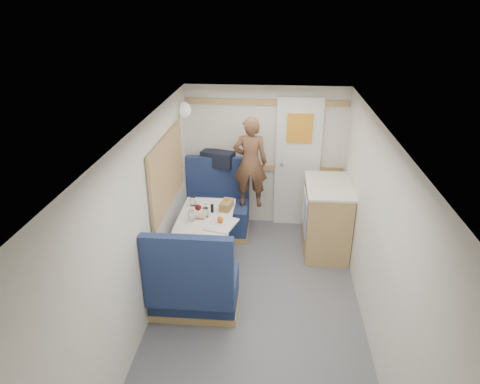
# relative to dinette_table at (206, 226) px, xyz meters

# --- Properties ---
(floor) EXTENTS (4.50, 4.50, 0.00)m
(floor) POSITION_rel_dinette_table_xyz_m (0.65, -1.00, -0.57)
(floor) COLOR #515156
(floor) RESTS_ON ground
(ceiling) EXTENTS (4.50, 4.50, 0.00)m
(ceiling) POSITION_rel_dinette_table_xyz_m (0.65, -1.00, 1.43)
(ceiling) COLOR silver
(ceiling) RESTS_ON wall_back
(wall_back) EXTENTS (2.20, 0.02, 2.00)m
(wall_back) POSITION_rel_dinette_table_xyz_m (0.65, 1.25, 0.43)
(wall_back) COLOR silver
(wall_back) RESTS_ON floor
(wall_left) EXTENTS (0.02, 4.50, 2.00)m
(wall_left) POSITION_rel_dinette_table_xyz_m (-0.45, -1.00, 0.43)
(wall_left) COLOR silver
(wall_left) RESTS_ON floor
(wall_right) EXTENTS (0.02, 4.50, 2.00)m
(wall_right) POSITION_rel_dinette_table_xyz_m (1.75, -1.00, 0.43)
(wall_right) COLOR silver
(wall_right) RESTS_ON floor
(oak_trim_low) EXTENTS (2.15, 0.02, 0.08)m
(oak_trim_low) POSITION_rel_dinette_table_xyz_m (0.65, 1.23, 0.28)
(oak_trim_low) COLOR #997545
(oak_trim_low) RESTS_ON wall_back
(oak_trim_high) EXTENTS (2.15, 0.02, 0.08)m
(oak_trim_high) POSITION_rel_dinette_table_xyz_m (0.65, 1.23, 1.21)
(oak_trim_high) COLOR #997545
(oak_trim_high) RESTS_ON wall_back
(side_window) EXTENTS (0.04, 1.30, 0.72)m
(side_window) POSITION_rel_dinette_table_xyz_m (-0.43, 0.00, 0.68)
(side_window) COLOR #9EAB91
(side_window) RESTS_ON wall_left
(rear_door) EXTENTS (0.62, 0.12, 1.86)m
(rear_door) POSITION_rel_dinette_table_xyz_m (1.10, 1.22, 0.41)
(rear_door) COLOR white
(rear_door) RESTS_ON wall_back
(dinette_table) EXTENTS (0.62, 0.92, 0.72)m
(dinette_table) POSITION_rel_dinette_table_xyz_m (0.00, 0.00, 0.00)
(dinette_table) COLOR white
(dinette_table) RESTS_ON floor
(bench_far) EXTENTS (0.90, 0.59, 1.05)m
(bench_far) POSITION_rel_dinette_table_xyz_m (-0.00, 0.86, -0.27)
(bench_far) COLOR #18294D
(bench_far) RESTS_ON floor
(bench_near) EXTENTS (0.90, 0.59, 1.05)m
(bench_near) POSITION_rel_dinette_table_xyz_m (-0.00, -0.86, -0.27)
(bench_near) COLOR #18294D
(bench_near) RESTS_ON floor
(ledge) EXTENTS (0.90, 0.14, 0.04)m
(ledge) POSITION_rel_dinette_table_xyz_m (-0.00, 1.12, 0.31)
(ledge) COLOR #997545
(ledge) RESTS_ON bench_far
(dome_light) EXTENTS (0.20, 0.20, 0.20)m
(dome_light) POSITION_rel_dinette_table_xyz_m (-0.39, 0.85, 1.18)
(dome_light) COLOR white
(dome_light) RESTS_ON wall_left
(galley_counter) EXTENTS (0.57, 0.92, 0.92)m
(galley_counter) POSITION_rel_dinette_table_xyz_m (1.47, 0.55, -0.10)
(galley_counter) COLOR #997545
(galley_counter) RESTS_ON floor
(person) EXTENTS (0.46, 0.31, 1.23)m
(person) POSITION_rel_dinette_table_xyz_m (0.46, 0.85, 0.50)
(person) COLOR brown
(person) RESTS_ON bench_far
(duffel_bag) EXTENTS (0.49, 0.34, 0.21)m
(duffel_bag) POSITION_rel_dinette_table_xyz_m (-0.00, 1.12, 0.44)
(duffel_bag) COLOR black
(duffel_bag) RESTS_ON ledge
(tray) EXTENTS (0.38, 0.44, 0.02)m
(tray) POSITION_rel_dinette_table_xyz_m (0.22, -0.24, 0.16)
(tray) COLOR silver
(tray) RESTS_ON dinette_table
(orange_fruit) EXTENTS (0.07, 0.07, 0.07)m
(orange_fruit) POSITION_rel_dinette_table_xyz_m (0.20, -0.21, 0.21)
(orange_fruit) COLOR #DE4D09
(orange_fruit) RESTS_ON tray
(cheese_block) EXTENTS (0.10, 0.06, 0.03)m
(cheese_block) POSITION_rel_dinette_table_xyz_m (-0.03, -0.10, 0.19)
(cheese_block) COLOR #F0E18B
(cheese_block) RESTS_ON tray
(wine_glass) EXTENTS (0.08, 0.08, 0.17)m
(wine_glass) POSITION_rel_dinette_table_xyz_m (-0.07, -0.08, 0.28)
(wine_glass) COLOR white
(wine_glass) RESTS_ON dinette_table
(tumbler_left) EXTENTS (0.07, 0.07, 0.12)m
(tumbler_left) POSITION_rel_dinette_table_xyz_m (-0.14, -0.16, 0.21)
(tumbler_left) COLOR white
(tumbler_left) RESTS_ON dinette_table
(tumbler_mid) EXTENTS (0.07, 0.07, 0.11)m
(tumbler_mid) POSITION_rel_dinette_table_xyz_m (-0.19, 0.23, 0.21)
(tumbler_mid) COLOR silver
(tumbler_mid) RESTS_ON dinette_table
(tumbler_right) EXTENTS (0.07, 0.07, 0.11)m
(tumbler_right) POSITION_rel_dinette_table_xyz_m (0.01, -0.05, 0.21)
(tumbler_right) COLOR silver
(tumbler_right) RESTS_ON dinette_table
(beer_glass) EXTENTS (0.06, 0.06, 0.10)m
(beer_glass) POSITION_rel_dinette_table_xyz_m (0.22, 0.21, 0.20)
(beer_glass) COLOR #8B4F14
(beer_glass) RESTS_ON dinette_table
(pepper_grinder) EXTENTS (0.04, 0.04, 0.10)m
(pepper_grinder) POSITION_rel_dinette_table_xyz_m (0.07, 0.07, 0.21)
(pepper_grinder) COLOR black
(pepper_grinder) RESTS_ON dinette_table
(salt_grinder) EXTENTS (0.04, 0.04, 0.09)m
(salt_grinder) POSITION_rel_dinette_table_xyz_m (-0.02, 0.14, 0.20)
(salt_grinder) COLOR white
(salt_grinder) RESTS_ON dinette_table
(bread_loaf) EXTENTS (0.16, 0.25, 0.10)m
(bread_loaf) POSITION_rel_dinette_table_xyz_m (0.22, 0.18, 0.20)
(bread_loaf) COLOR brown
(bread_loaf) RESTS_ON dinette_table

